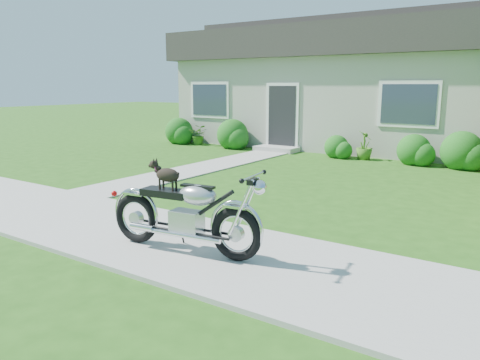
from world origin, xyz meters
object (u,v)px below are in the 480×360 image
potted_plant_left (199,135)px  motorcycle_with_dog (186,213)px  house (361,84)px  potted_plant_right (364,145)px

potted_plant_left → motorcycle_with_dog: 11.24m
house → potted_plant_left: 6.08m
house → motorcycle_with_dog: 12.58m
house → motorcycle_with_dog: size_ratio=5.68×
house → potted_plant_right: 4.13m
potted_plant_left → motorcycle_with_dog: size_ratio=0.33×
house → potted_plant_left: house is taller
house → motorcycle_with_dog: bearing=-79.5°
house → potted_plant_right: house is taller
house → motorcycle_with_dog: house is taller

